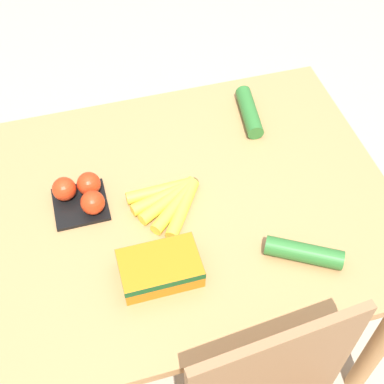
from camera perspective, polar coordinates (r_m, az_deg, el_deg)
ground_plane at (r=2.09m, az=0.00°, el=-13.54°), size 12.00×12.00×0.00m
dining_table at (r=1.54m, az=0.00°, el=-3.37°), size 1.08×0.88×0.75m
banana_bunch at (r=1.42m, az=-2.31°, el=-0.87°), size 0.20×0.18×0.03m
tomato_pack at (r=1.44m, az=-11.70°, el=-0.24°), size 0.14×0.14×0.07m
carrot_bag at (r=1.29m, az=-3.44°, el=-7.99°), size 0.19×0.12×0.06m
cucumber_near at (r=1.66m, az=6.12°, el=8.50°), size 0.07×0.20×0.05m
cucumber_far at (r=1.35m, az=11.84°, el=-6.35°), size 0.19×0.14×0.05m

